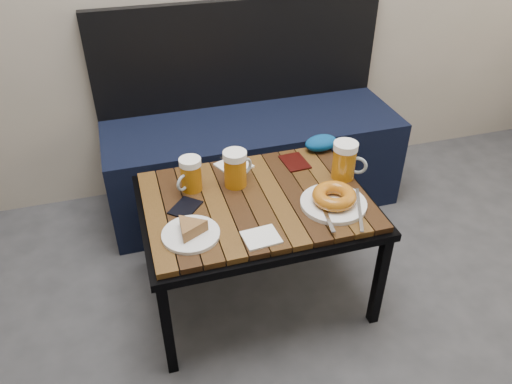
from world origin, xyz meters
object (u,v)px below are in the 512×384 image
object	(u,v)px
knit_pouch	(321,143)
cafe_table	(256,208)
passport_burgundy	(295,162)
plate_pie	(191,231)
plate_bagel	(334,199)
bench	(251,152)
beer_mug_centre	(236,168)
beer_mug_right	(345,160)
beer_mug_left	(191,175)
passport_navy	(185,208)

from	to	relation	value
knit_pouch	cafe_table	bearing A→B (deg)	-144.30
passport_burgundy	plate_pie	bearing A→B (deg)	-149.73
plate_bagel	knit_pouch	distance (m)	0.39
bench	plate_bagel	distance (m)	0.80
beer_mug_centre	beer_mug_right	distance (m)	0.41
beer_mug_left	plate_pie	xyz separation A→B (m)	(-0.05, -0.26, -0.04)
bench	passport_navy	xyz separation A→B (m)	(-0.42, -0.63, 0.20)
knit_pouch	beer_mug_left	bearing A→B (deg)	-166.73
bench	beer_mug_right	size ratio (longest dim) A/B	9.43
plate_pie	knit_pouch	size ratio (longest dim) A/B	1.35
cafe_table	plate_bagel	size ratio (longest dim) A/B	2.78
plate_bagel	passport_burgundy	world-z (taller)	plate_bagel
plate_bagel	passport_burgundy	size ratio (longest dim) A/B	2.35
bench	plate_pie	bearing A→B (deg)	-118.82
beer_mug_left	beer_mug_right	distance (m)	0.58
beer_mug_right	plate_bagel	distance (m)	0.20
plate_pie	passport_navy	distance (m)	0.16
beer_mug_left	plate_pie	bearing A→B (deg)	39.58
beer_mug_right	bench	bearing A→B (deg)	141.09
bench	knit_pouch	distance (m)	0.49
beer_mug_right	cafe_table	bearing A→B (deg)	-140.33
bench	passport_navy	size ratio (longest dim) A/B	12.33
plate_pie	knit_pouch	distance (m)	0.74
beer_mug_centre	beer_mug_right	size ratio (longest dim) A/B	0.95
passport_burgundy	beer_mug_right	bearing A→B (deg)	-50.48
beer_mug_centre	knit_pouch	size ratio (longest dim) A/B	1.00
beer_mug_centre	plate_bagel	world-z (taller)	beer_mug_centre
plate_pie	knit_pouch	xyz separation A→B (m)	(0.62, 0.40, 0.01)
beer_mug_left	plate_pie	size ratio (longest dim) A/B	0.68
cafe_table	beer_mug_left	xyz separation A→B (m)	(-0.21, 0.12, 0.11)
plate_pie	knit_pouch	bearing A→B (deg)	32.55
beer_mug_right	passport_burgundy	xyz separation A→B (m)	(-0.14, 0.15, -0.07)
beer_mug_right	passport_navy	distance (m)	0.62
beer_mug_centre	knit_pouch	distance (m)	0.43
passport_navy	knit_pouch	xyz separation A→B (m)	(0.62, 0.24, 0.03)
beer_mug_left	passport_navy	distance (m)	0.13
passport_burgundy	knit_pouch	distance (m)	0.16
beer_mug_centre	passport_navy	xyz separation A→B (m)	(-0.21, -0.09, -0.07)
bench	passport_navy	distance (m)	0.79
cafe_table	passport_navy	bearing A→B (deg)	176.83
beer_mug_centre	passport_burgundy	bearing A→B (deg)	-12.14
beer_mug_centre	plate_pie	size ratio (longest dim) A/B	0.74
beer_mug_left	beer_mug_right	xyz separation A→B (m)	(0.58, -0.08, 0.01)
plate_pie	passport_burgundy	size ratio (longest dim) A/B	1.49
beer_mug_centre	passport_burgundy	world-z (taller)	beer_mug_centre
beer_mug_centre	passport_navy	size ratio (longest dim) A/B	1.25
beer_mug_centre	passport_navy	distance (m)	0.24
bench	knit_pouch	size ratio (longest dim) A/B	9.84
beer_mug_right	passport_navy	world-z (taller)	beer_mug_right
beer_mug_right	plate_pie	xyz separation A→B (m)	(-0.63, -0.18, -0.05)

